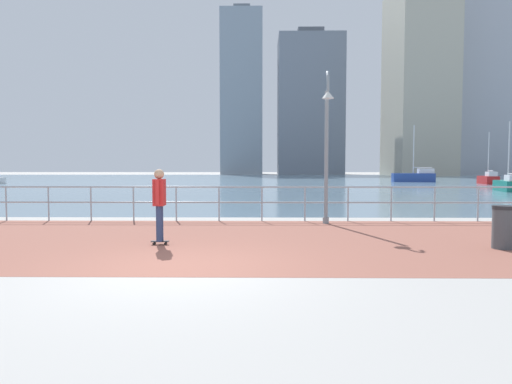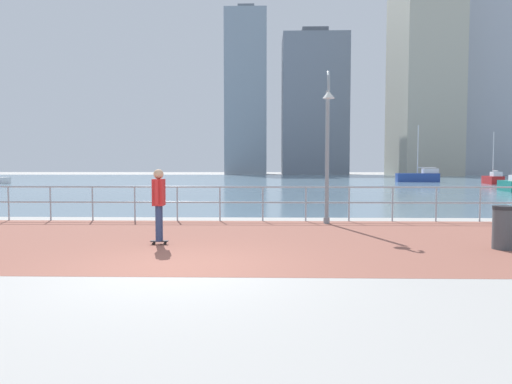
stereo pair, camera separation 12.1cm
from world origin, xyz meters
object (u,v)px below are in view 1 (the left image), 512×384
Objects in this scene: sailboat_red at (488,179)px; skateboarder at (159,200)px; lamppost at (327,140)px; sailboat_yellow at (415,177)px; trash_bin at (503,227)px; sailboat_white at (508,185)px.

skateboarder is at bearing -125.64° from sailboat_red.
sailboat_yellow is (16.37, 39.22, -1.95)m from lamppost.
lamppost is 42.55m from sailboat_yellow.
lamppost reaches higher than skateboarder.
sailboat_red is at bearing 54.36° from skateboarder.
lamppost reaches higher than trash_bin.
sailboat_yellow is 1.24× the size of sailboat_red.
lamppost is 0.86× the size of sailboat_red.
lamppost is 5.56m from trash_bin.
sailboat_red is 1.07× the size of sailboat_white.
trash_bin is 0.18× the size of sailboat_white.
skateboarder is 0.25× the size of sailboat_yellow.
skateboarder is (-4.29, -3.64, -1.57)m from lamppost.
sailboat_red reaches higher than trash_bin.
skateboarder is 7.53m from trash_bin.
trash_bin is (3.21, -4.01, -2.12)m from lamppost.
trash_bin is at bearing -116.85° from sailboat_red.
trash_bin is 45.19m from sailboat_yellow.
sailboat_yellow is (20.66, 42.86, -0.38)m from skateboarder.
lamppost is 5.04× the size of trash_bin.
sailboat_yellow is at bearing 67.34° from lamppost.
lamppost is at bearing -112.66° from sailboat_yellow.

